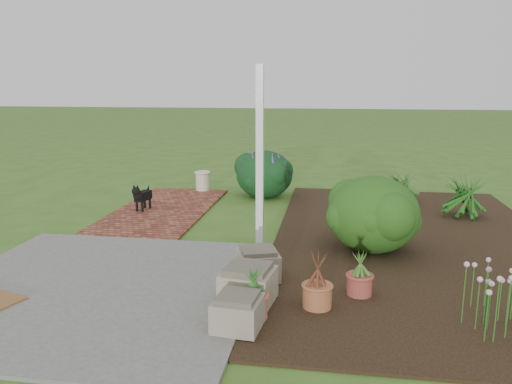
# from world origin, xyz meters

# --- Properties ---
(ground) EXTENTS (80.00, 80.00, 0.00)m
(ground) POSITION_xyz_m (0.00, 0.00, 0.00)
(ground) COLOR #37641F
(ground) RESTS_ON ground
(concrete_patio) EXTENTS (3.50, 3.50, 0.04)m
(concrete_patio) POSITION_xyz_m (-1.25, -1.75, 0.02)
(concrete_patio) COLOR #5F605D
(concrete_patio) RESTS_ON ground
(brick_path) EXTENTS (1.60, 3.50, 0.04)m
(brick_path) POSITION_xyz_m (-1.70, 1.75, 0.02)
(brick_path) COLOR maroon
(brick_path) RESTS_ON ground
(garden_bed) EXTENTS (4.00, 7.00, 0.03)m
(garden_bed) POSITION_xyz_m (2.50, 0.50, 0.01)
(garden_bed) COLOR black
(garden_bed) RESTS_ON ground
(veranda_post) EXTENTS (0.10, 0.10, 2.50)m
(veranda_post) POSITION_xyz_m (0.30, 0.10, 1.25)
(veranda_post) COLOR white
(veranda_post) RESTS_ON ground
(stone_trough_near) EXTENTS (0.46, 0.46, 0.28)m
(stone_trough_near) POSITION_xyz_m (0.48, -2.46, 0.18)
(stone_trough_near) COLOR #736C57
(stone_trough_near) RESTS_ON concrete_patio
(stone_trough_mid) EXTENTS (0.57, 0.57, 0.34)m
(stone_trough_mid) POSITION_xyz_m (0.48, -1.89, 0.21)
(stone_trough_mid) COLOR gray
(stone_trough_mid) RESTS_ON concrete_patio
(stone_trough_far) EXTENTS (0.58, 0.58, 0.30)m
(stone_trough_far) POSITION_xyz_m (0.48, -1.22, 0.19)
(stone_trough_far) COLOR #716857
(stone_trough_far) RESTS_ON concrete_patio
(black_dog) EXTENTS (0.22, 0.53, 0.46)m
(black_dog) POSITION_xyz_m (-2.03, 1.56, 0.31)
(black_dog) COLOR black
(black_dog) RESTS_ON brick_path
(cream_ceramic_urn) EXTENTS (0.36, 0.36, 0.39)m
(cream_ceramic_urn) POSITION_xyz_m (-1.41, 3.41, 0.23)
(cream_ceramic_urn) COLOR beige
(cream_ceramic_urn) RESTS_ON brick_path
(evergreen_shrub) EXTENTS (1.47, 1.47, 1.04)m
(evergreen_shrub) POSITION_xyz_m (1.86, 0.06, 0.55)
(evergreen_shrub) COLOR #103A0E
(evergreen_shrub) RESTS_ON garden_bed
(agapanthus_clump_back) EXTENTS (1.02, 1.02, 0.84)m
(agapanthus_clump_back) POSITION_xyz_m (3.50, 2.05, 0.45)
(agapanthus_clump_back) COLOR #163E0D
(agapanthus_clump_back) RESTS_ON garden_bed
(agapanthus_clump_front) EXTENTS (1.05, 1.05, 0.72)m
(agapanthus_clump_front) POSITION_xyz_m (2.63, 3.10, 0.39)
(agapanthus_clump_front) COLOR #103E18
(agapanthus_clump_front) RESTS_ON garden_bed
(pink_flower_patch) EXTENTS (1.20, 1.20, 0.60)m
(pink_flower_patch) POSITION_xyz_m (2.96, -1.97, 0.33)
(pink_flower_patch) COLOR #113D0F
(pink_flower_patch) RESTS_ON garden_bed
(terracotta_pot_bronze) EXTENTS (0.32, 0.32, 0.24)m
(terracotta_pot_bronze) POSITION_xyz_m (1.18, -1.88, 0.15)
(terracotta_pot_bronze) COLOR #A45D37
(terracotta_pot_bronze) RESTS_ON garden_bed
(terracotta_pot_small_left) EXTENTS (0.31, 0.31, 0.22)m
(terracotta_pot_small_left) POSITION_xyz_m (1.62, -1.50, 0.14)
(terracotta_pot_small_left) COLOR #9A4034
(terracotta_pot_small_left) RESTS_ON garden_bed
(terracotta_pot_small_right) EXTENTS (0.30, 0.30, 0.24)m
(terracotta_pot_small_right) POSITION_xyz_m (0.58, -2.21, 0.15)
(terracotta_pot_small_right) COLOR #B7503E
(terracotta_pot_small_right) RESTS_ON garden_bed
(purple_flowering_bush) EXTENTS (1.24, 1.24, 0.97)m
(purple_flowering_bush) POSITION_xyz_m (-0.07, 3.19, 0.48)
(purple_flowering_bush) COLOR black
(purple_flowering_bush) RESTS_ON ground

